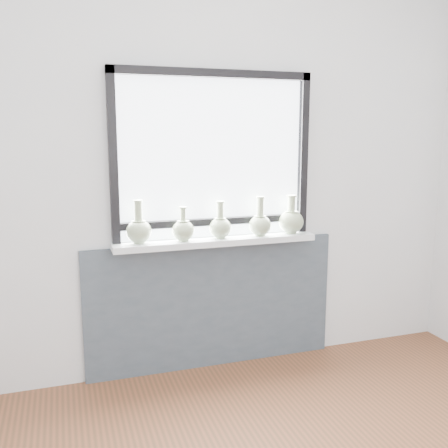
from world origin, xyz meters
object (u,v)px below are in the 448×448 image
object	(u,v)px
vase_c	(220,226)
vase_e	(291,220)
vase_b	(183,229)
windowsill	(216,241)
vase_a	(139,229)
vase_d	(260,224)

from	to	relation	value
vase_c	vase_e	size ratio (longest dim) A/B	0.93
vase_b	vase_c	distance (m)	0.25
windowsill	vase_a	world-z (taller)	vase_a
windowsill	vase_c	distance (m)	0.10
vase_a	vase_d	distance (m)	0.79
windowsill	vase_b	bearing A→B (deg)	-176.79
vase_c	vase_e	distance (m)	0.50
vase_b	vase_c	size ratio (longest dim) A/B	0.90
vase_c	vase_d	world-z (taller)	vase_d
vase_a	vase_d	size ratio (longest dim) A/B	1.03
vase_d	vase_e	size ratio (longest dim) A/B	1.01
vase_a	vase_c	size ratio (longest dim) A/B	1.11
vase_b	vase_d	world-z (taller)	vase_d
windowsill	vase_d	distance (m)	0.31
windowsill	vase_a	xyz separation A→B (m)	(-0.49, 0.01, 0.11)
windowsill	vase_e	distance (m)	0.54
vase_b	vase_e	world-z (taller)	vase_e
vase_b	vase_d	xyz separation A→B (m)	(0.52, -0.00, 0.01)
vase_d	vase_e	distance (m)	0.23
windowsill	vase_b	distance (m)	0.24
vase_e	vase_d	bearing A→B (deg)	-175.43
vase_e	vase_c	bearing A→B (deg)	-179.20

